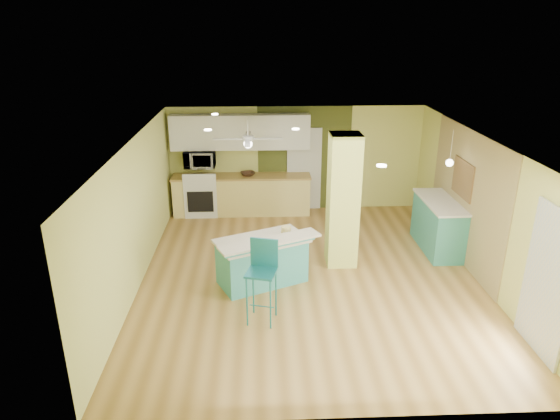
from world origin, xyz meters
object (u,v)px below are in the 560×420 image
object	(u,v)px
peninsula	(262,260)
bar_stool	(263,268)
canister	(286,231)
side_counter	(439,225)
fruit_bowl	(248,174)

from	to	relation	value
peninsula	bar_stool	xyz separation A→B (m)	(-0.00, -1.12, 0.43)
bar_stool	canister	size ratio (longest dim) A/B	7.62
side_counter	fruit_bowl	size ratio (longest dim) A/B	4.75
peninsula	canister	xyz separation A→B (m)	(0.42, 0.19, 0.46)
side_counter	canister	world-z (taller)	side_counter
side_counter	fruit_bowl	world-z (taller)	side_counter
canister	bar_stool	bearing A→B (deg)	-107.79
peninsula	fruit_bowl	xyz separation A→B (m)	(-0.30, 3.41, 0.55)
side_counter	bar_stool	bearing A→B (deg)	-146.40
bar_stool	fruit_bowl	bearing A→B (deg)	108.67
peninsula	bar_stool	bearing A→B (deg)	-114.68
bar_stool	fruit_bowl	size ratio (longest dim) A/B	3.85
canister	fruit_bowl	bearing A→B (deg)	102.59
fruit_bowl	peninsula	bearing A→B (deg)	-85.03
peninsula	side_counter	distance (m)	3.76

